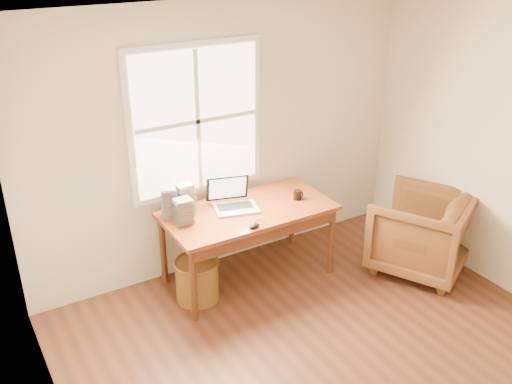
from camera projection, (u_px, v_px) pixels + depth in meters
room_shell at (367, 230)px, 3.80m from camera, size 4.04×4.54×2.64m
desk at (248, 211)px, 5.33m from camera, size 1.60×0.80×0.04m
armchair at (420, 232)px, 5.63m from camera, size 1.17×1.18×0.80m
wicker_stool at (197, 280)px, 5.24m from camera, size 0.40×0.40×0.39m
laptop at (236, 196)px, 5.25m from camera, size 0.48×0.49×0.29m
mouse at (254, 226)px, 4.99m from camera, size 0.11×0.08×0.03m
coffee_mug at (297, 195)px, 5.50m from camera, size 0.09×0.09×0.09m
cd_stack_a at (185, 198)px, 5.20m from camera, size 0.15×0.14×0.29m
cd_stack_b at (183, 211)px, 5.03m from camera, size 0.16×0.14×0.23m
cd_stack_c at (169, 203)px, 5.12m from camera, size 0.16×0.15×0.29m
cd_stack_d at (183, 198)px, 5.34m from camera, size 0.15×0.14×0.18m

